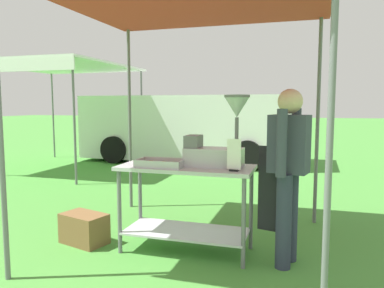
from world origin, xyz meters
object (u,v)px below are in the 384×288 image
at_px(neighbour_tent, 58,68).
at_px(menu_sign, 234,157).
at_px(van_white, 190,127).
at_px(donut_fryer, 218,143).
at_px(supply_crate, 84,228).
at_px(donut_tray, 161,164).
at_px(stall_canopy, 189,3).
at_px(vendor, 288,168).
at_px(donut_cart, 186,191).

bearing_deg(neighbour_tent, menu_sign, -39.80).
distance_m(van_white, neighbour_tent, 3.48).
distance_m(donut_fryer, supply_crate, 1.71).
height_order(supply_crate, van_white, van_white).
xyz_separation_m(donut_tray, supply_crate, (-0.88, -0.01, -0.73)).
xyz_separation_m(stall_canopy, vendor, (0.97, -0.13, -1.55)).
height_order(vendor, van_white, van_white).
xyz_separation_m(donut_cart, vendor, (0.97, -0.03, 0.29)).
height_order(stall_canopy, donut_tray, stall_canopy).
bearing_deg(menu_sign, van_white, 110.70).
distance_m(donut_cart, van_white, 6.02).
distance_m(donut_cart, donut_fryer, 0.58).
relative_size(donut_tray, supply_crate, 0.85).
distance_m(donut_tray, supply_crate, 1.14).
relative_size(donut_tray, menu_sign, 1.57).
relative_size(vendor, supply_crate, 2.96).
xyz_separation_m(donut_fryer, supply_crate, (-1.41, -0.17, -0.94)).
distance_m(donut_fryer, menu_sign, 0.30).
relative_size(van_white, neighbour_tent, 1.76).
bearing_deg(menu_sign, stall_canopy, 153.83).
xyz_separation_m(supply_crate, van_white, (-0.63, 5.88, 0.72)).
height_order(donut_tray, van_white, van_white).
distance_m(stall_canopy, menu_sign, 1.56).
distance_m(stall_canopy, donut_cart, 1.83).
bearing_deg(menu_sign, donut_fryer, 133.49).
bearing_deg(donut_cart, van_white, 106.72).
bearing_deg(menu_sign, neighbour_tent, 140.20).
bearing_deg(donut_cart, supply_crate, -173.94).
bearing_deg(neighbour_tent, donut_cart, -41.89).
bearing_deg(vendor, van_white, 115.04).
bearing_deg(donut_fryer, neighbour_tent, 140.52).
xyz_separation_m(donut_tray, vendor, (1.20, 0.08, 0.01)).
xyz_separation_m(donut_tray, neighbour_tent, (-4.02, 3.91, 1.40)).
xyz_separation_m(stall_canopy, supply_crate, (-1.10, -0.22, -2.29)).
height_order(stall_canopy, vendor, stall_canopy).
height_order(van_white, neighbour_tent, neighbour_tent).
distance_m(donut_cart, menu_sign, 0.65).
distance_m(menu_sign, neighbour_tent, 6.31).
xyz_separation_m(donut_cart, van_white, (-1.73, 5.76, 0.26)).
distance_m(donut_fryer, neighbour_tent, 6.02).
bearing_deg(donut_tray, donut_fryer, 16.76).
relative_size(donut_fryer, menu_sign, 2.36).
xyz_separation_m(vendor, neighbour_tent, (-5.22, 3.83, 1.39)).
xyz_separation_m(supply_crate, neighbour_tent, (-3.14, 3.92, 2.13)).
height_order(donut_cart, supply_crate, donut_cart).
bearing_deg(vendor, stall_canopy, 172.62).
bearing_deg(van_white, menu_sign, -69.30).
bearing_deg(stall_canopy, donut_tray, -137.57).
bearing_deg(vendor, donut_fryer, 172.99).
bearing_deg(donut_tray, van_white, 104.38).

